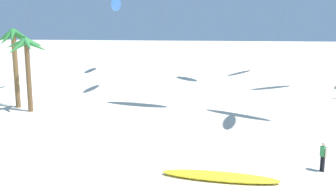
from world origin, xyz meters
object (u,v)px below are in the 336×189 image
(flying_kite_5, at_px, (116,4))
(person_near_left, at_px, (323,155))
(grounded_kite_1, at_px, (220,176))
(palm_tree_3, at_px, (27,52))
(palm_tree_2, at_px, (14,46))

(flying_kite_5, distance_m, person_near_left, 44.30)
(grounded_kite_1, relative_size, person_near_left, 3.74)
(person_near_left, bearing_deg, flying_kite_5, 118.34)
(grounded_kite_1, bearing_deg, palm_tree_3, 141.17)
(palm_tree_2, bearing_deg, palm_tree_3, -35.28)
(grounded_kite_1, xyz_separation_m, person_near_left, (5.35, 1.72, 0.73))
(palm_tree_3, height_order, person_near_left, palm_tree_3)
(palm_tree_2, relative_size, grounded_kite_1, 1.19)
(palm_tree_2, xyz_separation_m, flying_kite_5, (2.95, 25.41, 4.53))
(palm_tree_2, distance_m, palm_tree_3, 2.34)
(grounded_kite_1, height_order, person_near_left, person_near_left)
(grounded_kite_1, bearing_deg, person_near_left, 17.80)
(flying_kite_5, height_order, person_near_left, flying_kite_5)
(palm_tree_3, bearing_deg, flying_kite_5, 87.70)
(palm_tree_2, height_order, person_near_left, palm_tree_2)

